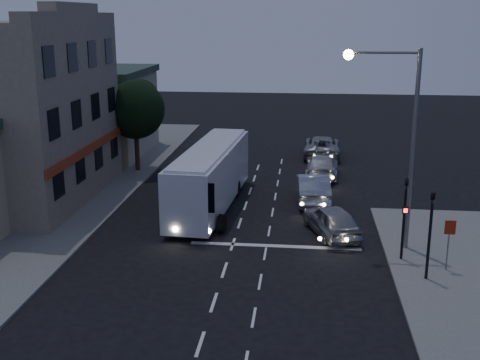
# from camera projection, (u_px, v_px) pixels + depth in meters

# --- Properties ---
(ground) EXTENTS (120.00, 120.00, 0.00)m
(ground) POSITION_uv_depth(u_px,v_px,m) (227.00, 261.00, 26.47)
(ground) COLOR black
(sidewalk_far) EXTENTS (12.00, 50.00, 0.12)m
(sidewalk_far) POSITION_uv_depth(u_px,v_px,m) (27.00, 198.00, 35.48)
(sidewalk_far) COLOR slate
(sidewalk_far) RESTS_ON ground
(road_markings) EXTENTS (8.00, 30.55, 0.01)m
(road_markings) POSITION_uv_depth(u_px,v_px,m) (262.00, 236.00, 29.51)
(road_markings) COLOR silver
(road_markings) RESTS_ON ground
(tour_bus) EXTENTS (3.14, 11.51, 3.49)m
(tour_bus) POSITION_uv_depth(u_px,v_px,m) (210.00, 175.00, 33.36)
(tour_bus) COLOR silver
(tour_bus) RESTS_ON ground
(car_suv) EXTENTS (3.10, 4.79, 1.52)m
(car_suv) POSITION_uv_depth(u_px,v_px,m) (331.00, 220.00, 29.43)
(car_suv) COLOR #A7A7A7
(car_suv) RESTS_ON ground
(car_sedan_a) EXTENTS (2.06, 5.12, 1.65)m
(car_sedan_a) POSITION_uv_depth(u_px,v_px,m) (313.00, 188.00, 34.71)
(car_sedan_a) COLOR #9B9EA9
(car_sedan_a) RESTS_ON ground
(car_sedan_b) EXTENTS (2.33, 5.16, 1.47)m
(car_sedan_b) POSITION_uv_depth(u_px,v_px,m) (322.00, 166.00, 40.12)
(car_sedan_b) COLOR silver
(car_sedan_b) RESTS_ON ground
(car_sedan_c) EXTENTS (2.82, 5.79, 1.59)m
(car_sedan_c) POSITION_uv_depth(u_px,v_px,m) (322.00, 146.00, 45.89)
(car_sedan_c) COLOR #959595
(car_sedan_c) RESTS_ON ground
(traffic_signal_main) EXTENTS (0.25, 0.35, 4.10)m
(traffic_signal_main) POSITION_uv_depth(u_px,v_px,m) (405.00, 209.00, 25.79)
(traffic_signal_main) COLOR black
(traffic_signal_main) RESTS_ON sidewalk_near
(traffic_signal_side) EXTENTS (0.18, 0.15, 4.10)m
(traffic_signal_side) POSITION_uv_depth(u_px,v_px,m) (431.00, 225.00, 23.82)
(traffic_signal_side) COLOR black
(traffic_signal_side) RESTS_ON sidewalk_near
(regulatory_sign) EXTENTS (0.45, 0.12, 2.20)m
(regulatory_sign) POSITION_uv_depth(u_px,v_px,m) (449.00, 237.00, 24.86)
(regulatory_sign) COLOR slate
(regulatory_sign) RESTS_ON sidewalk_near
(streetlight) EXTENTS (3.32, 0.44, 9.00)m
(streetlight) POSITION_uv_depth(u_px,v_px,m) (399.00, 127.00, 26.31)
(streetlight) COLOR slate
(streetlight) RESTS_ON sidewalk_near
(main_building) EXTENTS (10.12, 12.00, 11.00)m
(main_building) POSITION_uv_depth(u_px,v_px,m) (2.00, 112.00, 34.24)
(main_building) COLOR #766C5A
(main_building) RESTS_ON sidewalk_far
(low_building_north) EXTENTS (9.40, 9.40, 6.50)m
(low_building_north) POSITION_uv_depth(u_px,v_px,m) (86.00, 111.00, 46.16)
(low_building_north) COLOR #ADA88F
(low_building_north) RESTS_ON sidewalk_far
(street_tree) EXTENTS (4.00, 4.00, 6.20)m
(street_tree) POSITION_uv_depth(u_px,v_px,m) (135.00, 107.00, 40.55)
(street_tree) COLOR black
(street_tree) RESTS_ON sidewalk_far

